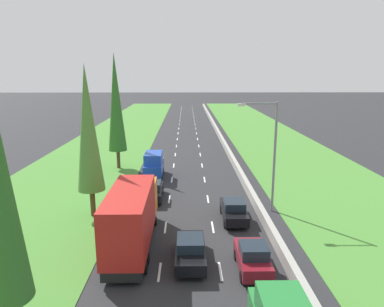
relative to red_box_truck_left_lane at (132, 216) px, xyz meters
The scene contains 14 objects.
ground_plane 42.29m from the red_box_truck_left_lane, 85.03° to the left, with size 300.00×300.00×0.00m, color #28282B.
grass_verge_left 43.08m from the red_box_truck_left_lane, 102.07° to the left, with size 14.00×140.00×0.04m, color #478433.
grass_verge_right 45.81m from the red_box_truck_left_lane, 66.83° to the left, with size 14.00×140.00×0.04m, color #478433.
median_barrier 43.14m from the red_box_truck_left_lane, 77.46° to the left, with size 0.44×120.00×0.85m, color #9E9B93.
lane_markings 42.29m from the red_box_truck_left_lane, 85.03° to the left, with size 3.64×116.00×0.01m.
red_box_truck_left_lane is the anchor object (origin of this frame).
black_sedan_left_lane 9.26m from the red_box_truck_left_lane, 87.59° to the left, with size 1.82×4.50×1.64m.
maroon_hatchback_right_lane 7.91m from the red_box_truck_left_lane, 21.56° to the right, with size 1.74×3.90×1.72m.
blue_van_left_lane 15.98m from the red_box_truck_left_lane, 90.24° to the left, with size 1.96×4.90×2.82m.
black_sedan_centre_lane 4.37m from the red_box_truck_left_lane, 27.17° to the right, with size 1.82×4.50×1.64m.
black_sedan_right_lane 8.46m from the red_box_truck_left_lane, 31.46° to the left, with size 1.82×4.50×1.64m.
poplar_tree_second 8.22m from the red_box_truck_left_lane, 126.48° to the left, with size 2.10×2.10×11.89m.
poplar_tree_third 21.28m from the red_box_truck_left_lane, 103.12° to the left, with size 2.14×2.14×13.46m.
street_light_mast 12.30m from the red_box_truck_left_lane, 31.25° to the left, with size 3.20×0.28×9.00m.
Camera 1 is at (-0.18, -3.33, 11.13)m, focal length 33.14 mm.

